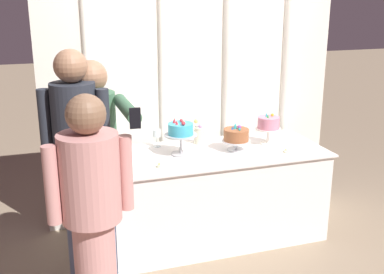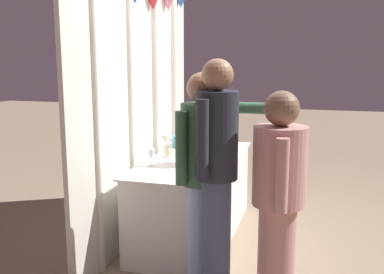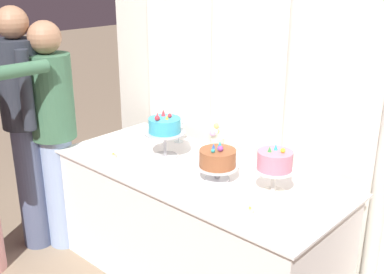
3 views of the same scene
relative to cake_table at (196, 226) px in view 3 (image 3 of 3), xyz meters
name	(u,v)px [view 3 (image 3 of 3)]	position (x,y,z in m)	size (l,w,h in m)	color
draped_curtain	(258,45)	(0.04, 0.55, 1.10)	(2.77, 0.19, 2.80)	white
cake_table	(196,226)	(0.00, 0.00, 0.00)	(1.88, 0.82, 0.79)	white
cake_display_leftmost	(165,128)	(-0.29, 0.02, 0.60)	(0.27, 0.27, 0.31)	#B2B2B7
cake_display_center	(218,160)	(0.19, -0.02, 0.52)	(0.24, 0.24, 0.24)	silver
cake_display_rightmost	(275,163)	(0.52, 0.05, 0.57)	(0.22, 0.22, 0.28)	silver
wine_glass	(179,126)	(-0.43, 0.28, 0.51)	(0.07, 0.07, 0.16)	silver
flower_vase	(217,144)	(-0.05, 0.26, 0.48)	(0.09, 0.12, 0.22)	beige
tealight_far_left	(113,156)	(-0.54, -0.22, 0.41)	(0.05, 0.05, 0.04)	beige
tealight_near_left	(250,210)	(0.56, -0.21, 0.40)	(0.05, 0.05, 0.03)	beige
guest_girl_blue_dress	(53,127)	(-1.03, -0.36, 0.53)	(0.42, 0.84, 1.65)	#93ADD6
guest_man_pink_jacket	(24,120)	(-1.16, -0.49, 0.58)	(0.44, 0.36, 1.74)	#4C5675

